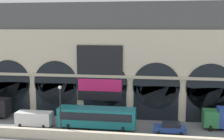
{
  "coord_description": "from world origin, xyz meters",
  "views": [
    {
      "loc": [
        7.75,
        -39.34,
        14.43
      ],
      "look_at": [
        1.16,
        5.0,
        7.77
      ],
      "focal_mm": 46.73,
      "sensor_mm": 36.0,
      "label": 1
    }
  ],
  "objects_px": {
    "van_midwest": "(34,118)",
    "bus_center": "(97,117)",
    "street_lamp_quayside": "(60,104)",
    "car_mideast": "(170,128)"
  },
  "relations": [
    {
      "from": "bus_center",
      "to": "car_mideast",
      "type": "relative_size",
      "value": 2.5
    },
    {
      "from": "car_mideast",
      "to": "street_lamp_quayside",
      "type": "relative_size",
      "value": 0.64
    },
    {
      "from": "car_mideast",
      "to": "street_lamp_quayside",
      "type": "distance_m",
      "value": 15.16
    },
    {
      "from": "van_midwest",
      "to": "bus_center",
      "type": "xyz_separation_m",
      "value": [
        9.23,
        0.29,
        0.54
      ]
    },
    {
      "from": "van_midwest",
      "to": "car_mideast",
      "type": "bearing_deg",
      "value": 0.5
    },
    {
      "from": "van_midwest",
      "to": "car_mideast",
      "type": "distance_m",
      "value": 19.43
    },
    {
      "from": "bus_center",
      "to": "street_lamp_quayside",
      "type": "distance_m",
      "value": 6.06
    },
    {
      "from": "van_midwest",
      "to": "street_lamp_quayside",
      "type": "relative_size",
      "value": 0.75
    },
    {
      "from": "bus_center",
      "to": "van_midwest",
      "type": "bearing_deg",
      "value": -178.22
    },
    {
      "from": "car_mideast",
      "to": "street_lamp_quayside",
      "type": "xyz_separation_m",
      "value": [
        -14.31,
        -3.47,
        3.61
      ]
    }
  ]
}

